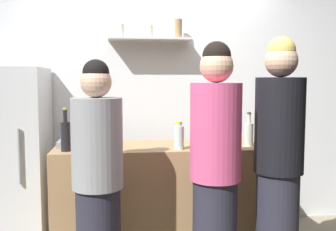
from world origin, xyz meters
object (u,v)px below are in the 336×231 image
(refrigerator, at_px, (8,158))
(utensil_holder, at_px, (206,135))
(person_pink_top, at_px, (215,173))
(baking_pan, at_px, (79,143))
(water_bottle_plastic, at_px, (179,137))
(person_blonde, at_px, (278,165))
(wine_bottle_pale_glass, at_px, (249,133))
(wine_bottle_dark_glass, at_px, (66,135))
(person_grey_hoodie, at_px, (98,182))

(refrigerator, relative_size, utensil_holder, 7.09)
(refrigerator, distance_m, utensil_holder, 1.76)
(refrigerator, xyz_separation_m, person_pink_top, (1.61, -1.02, 0.07))
(baking_pan, xyz_separation_m, water_bottle_plastic, (0.79, -0.25, 0.07))
(utensil_holder, distance_m, person_blonde, 0.82)
(wine_bottle_pale_glass, bearing_deg, person_pink_top, -126.53)
(wine_bottle_pale_glass, bearing_deg, person_blonde, -85.71)
(wine_bottle_dark_glass, distance_m, person_blonde, 1.59)
(refrigerator, distance_m, person_pink_top, 1.91)
(wine_bottle_dark_glass, xyz_separation_m, person_blonde, (1.51, -0.46, -0.17))
(baking_pan, xyz_separation_m, utensil_holder, (1.08, 0.06, 0.04))
(utensil_holder, bearing_deg, wine_bottle_pale_glass, -35.20)
(baking_pan, relative_size, person_blonde, 0.19)
(wine_bottle_dark_glass, relative_size, wine_bottle_pale_glass, 1.20)
(person_grey_hoodie, relative_size, person_pink_top, 0.93)
(refrigerator, bearing_deg, person_grey_hoodie, -47.91)
(wine_bottle_dark_glass, bearing_deg, baking_pan, 70.11)
(wine_bottle_pale_glass, bearing_deg, person_grey_hoodie, -158.26)
(refrigerator, xyz_separation_m, wine_bottle_pale_glass, (2.04, -0.44, 0.24))
(water_bottle_plastic, bearing_deg, wine_bottle_dark_glass, 177.83)
(wine_bottle_pale_glass, xyz_separation_m, person_pink_top, (-0.43, -0.58, -0.18))
(person_grey_hoodie, height_order, person_blonde, person_blonde)
(wine_bottle_pale_glass, distance_m, person_pink_top, 0.75)
(person_grey_hoodie, distance_m, person_pink_top, 0.79)
(baking_pan, xyz_separation_m, wine_bottle_dark_glass, (-0.08, -0.22, 0.10))
(refrigerator, distance_m, person_grey_hoodie, 1.24)
(wine_bottle_dark_glass, distance_m, person_pink_top, 1.18)
(person_pink_top, bearing_deg, wine_bottle_dark_glass, -44.74)
(baking_pan, bearing_deg, person_pink_top, -37.63)
(refrigerator, xyz_separation_m, person_blonde, (2.08, -0.95, 0.09))
(refrigerator, height_order, person_blonde, person_blonde)
(person_blonde, bearing_deg, baking_pan, 39.45)
(baking_pan, bearing_deg, person_blonde, -25.27)
(person_blonde, height_order, person_pink_top, person_blonde)
(person_blonde, bearing_deg, person_pink_top, 72.75)
(water_bottle_plastic, bearing_deg, utensil_holder, 47.10)
(refrigerator, bearing_deg, water_bottle_plastic, -20.10)
(water_bottle_plastic, bearing_deg, refrigerator, 159.90)
(wine_bottle_pale_glass, relative_size, person_pink_top, 0.16)
(baking_pan, relative_size, utensil_holder, 1.52)
(person_blonde, bearing_deg, wine_bottle_dark_glass, 47.86)
(refrigerator, bearing_deg, person_blonde, -24.60)
(wine_bottle_dark_glass, height_order, person_blonde, person_blonde)
(baking_pan, xyz_separation_m, wine_bottle_pale_glass, (1.39, -0.16, 0.08))
(utensil_holder, distance_m, person_grey_hoodie, 1.16)
(refrigerator, height_order, person_pink_top, person_pink_top)
(person_grey_hoodie, bearing_deg, wine_bottle_pale_glass, 0.94)
(refrigerator, xyz_separation_m, person_grey_hoodie, (0.83, -0.92, -0.00))
(wine_bottle_pale_glass, distance_m, person_blonde, 0.54)
(water_bottle_plastic, bearing_deg, person_grey_hoodie, -147.28)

